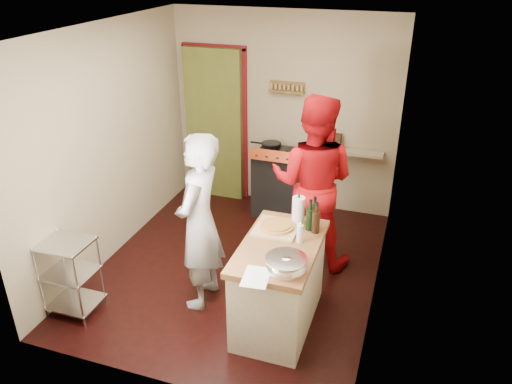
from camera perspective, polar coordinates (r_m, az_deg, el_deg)
floor at (r=5.71m, az=-1.99°, el=-8.59°), size 3.50×3.50×0.00m
back_wall at (r=6.92m, az=-2.00°, el=8.30°), size 3.00×0.44×2.60m
left_wall at (r=5.76m, az=-16.41°, el=5.21°), size 0.04×3.50×2.60m
right_wall at (r=4.81m, az=14.79°, el=1.22°), size 0.04×3.50×2.60m
ceiling at (r=4.74m, az=-2.50°, el=18.30°), size 3.00×3.50×0.02m
stove at (r=6.65m, az=2.59°, el=1.21°), size 0.60×0.63×1.00m
wire_shelving at (r=5.18m, az=-20.48°, el=-8.70°), size 0.48×0.40×0.80m
island at (r=4.71m, az=2.71°, el=-10.21°), size 0.68×1.27×1.18m
person_stripe at (r=4.79m, az=-6.48°, el=-3.51°), size 0.44×0.66×1.79m
person_red at (r=5.42m, az=6.49°, el=1.10°), size 0.96×0.75×1.95m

